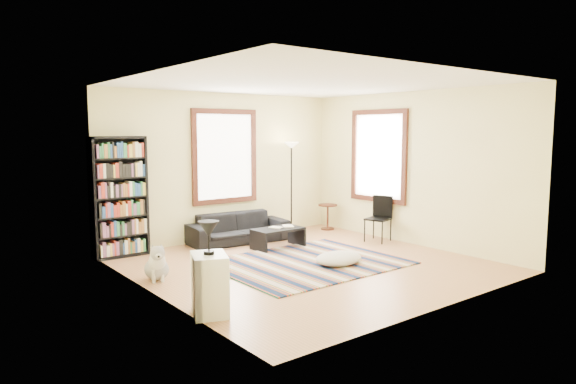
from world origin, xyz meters
TOP-DOWN VIEW (x-y plane):
  - floor at (0.00, 0.00)m, footprint 5.00×5.00m
  - ceiling at (0.00, 0.00)m, footprint 5.00×5.00m
  - wall_back at (0.00, 2.55)m, footprint 5.00×0.10m
  - wall_front at (0.00, -2.55)m, footprint 5.00×0.10m
  - wall_left at (-2.55, 0.00)m, footprint 0.10×5.00m
  - wall_right at (2.55, 0.00)m, footprint 0.10×5.00m
  - window_back at (0.00, 2.47)m, footprint 1.20×0.06m
  - window_right at (2.47, 0.80)m, footprint 0.06×1.20m
  - rug at (0.05, 0.07)m, footprint 2.82×2.26m
  - sofa at (0.02, 2.05)m, footprint 1.94×0.92m
  - bookshelf at (-2.12, 2.32)m, footprint 0.90×0.30m
  - coffee_table at (0.32, 1.20)m, footprint 1.01×0.76m
  - book_a at (0.22, 1.20)m, footprint 0.26×0.23m
  - book_b at (0.47, 1.25)m, footprint 0.29×0.31m
  - floor_cushion at (0.38, -0.31)m, footprint 0.96×0.84m
  - floor_lamp at (1.37, 2.15)m, footprint 0.37×0.37m
  - side_table at (2.20, 1.96)m, footprint 0.44×0.44m
  - folding_chair at (2.15, 0.49)m, footprint 0.52×0.50m
  - white_cabinet at (-2.30, -1.00)m, footprint 0.54×0.61m
  - table_lamp at (-2.30, -1.00)m, footprint 0.30×0.30m
  - dog at (-2.21, 0.67)m, footprint 0.50×0.60m

SIDE VIEW (x-z plane):
  - floor at x=0.00m, z-range -0.10..0.00m
  - rug at x=0.05m, z-range 0.00..0.02m
  - floor_cushion at x=0.38m, z-range 0.00..0.20m
  - coffee_table at x=0.32m, z-range 0.00..0.36m
  - dog at x=-2.21m, z-range 0.00..0.51m
  - side_table at x=2.20m, z-range 0.00..0.54m
  - sofa at x=0.02m, z-range 0.00..0.55m
  - white_cabinet at x=-2.30m, z-range 0.00..0.70m
  - book_b at x=0.47m, z-range 0.36..0.38m
  - book_a at x=0.22m, z-range 0.36..0.38m
  - folding_chair at x=2.15m, z-range 0.00..0.86m
  - table_lamp at x=-2.30m, z-range 0.70..1.08m
  - floor_lamp at x=1.37m, z-range 0.00..1.86m
  - bookshelf at x=-2.12m, z-range 0.00..2.00m
  - wall_back at x=0.00m, z-range 0.00..2.80m
  - wall_front at x=0.00m, z-range 0.00..2.80m
  - wall_left at x=-2.55m, z-range 0.00..2.80m
  - wall_right at x=2.55m, z-range 0.00..2.80m
  - window_back at x=0.00m, z-range 0.80..2.40m
  - window_right at x=2.47m, z-range 0.80..2.40m
  - ceiling at x=0.00m, z-range 2.80..2.90m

